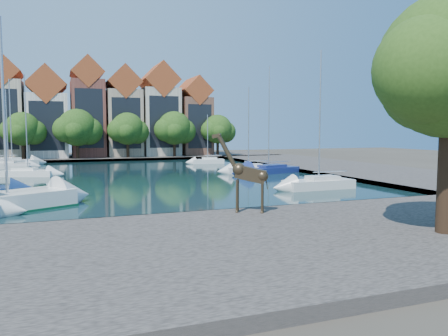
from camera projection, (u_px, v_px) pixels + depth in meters
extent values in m
plane|color=#38332B|center=(220.00, 218.00, 25.48)|extent=(160.00, 160.00, 0.00)
cube|color=black|center=(145.00, 176.00, 47.86)|extent=(38.00, 50.00, 0.08)
cube|color=#544D49|center=(275.00, 242.00, 18.93)|extent=(50.00, 14.00, 0.50)
cube|color=#544D49|center=(112.00, 157.00, 77.68)|extent=(60.00, 16.00, 0.50)
cube|color=#544D49|center=(337.00, 167.00, 56.60)|extent=(14.00, 52.00, 0.50)
cylinder|color=#332114|center=(447.00, 172.00, 19.43)|extent=(0.80, 0.80, 5.50)
sphere|color=#274814|center=(428.00, 70.00, 18.07)|extent=(4.48, 4.48, 4.48)
cube|color=#C0B094|center=(5.00, 120.00, 71.16)|extent=(5.88, 9.00, 12.50)
cube|color=#A55321|center=(3.00, 73.00, 70.50)|extent=(5.94, 9.18, 5.94)
cube|color=black|center=(1.00, 119.00, 66.98)|extent=(4.80, 0.05, 9.38)
cube|color=silver|center=(48.00, 126.00, 73.52)|extent=(6.37, 9.00, 10.50)
cube|color=#A55321|center=(46.00, 86.00, 72.94)|extent=(6.43, 9.18, 6.43)
cube|color=black|center=(47.00, 126.00, 69.34)|extent=(5.20, 0.05, 7.88)
cube|color=brown|center=(88.00, 119.00, 75.69)|extent=(5.39, 9.00, 13.00)
cube|color=#A55321|center=(87.00, 74.00, 75.02)|extent=(5.44, 9.18, 5.44)
cube|color=black|center=(89.00, 118.00, 71.51)|extent=(4.40, 0.05, 9.75)
cube|color=tan|center=(123.00, 124.00, 77.86)|extent=(5.88, 9.00, 11.50)
cube|color=#A55321|center=(122.00, 83.00, 77.24)|extent=(5.94, 9.18, 5.94)
cube|color=black|center=(127.00, 123.00, 73.68)|extent=(4.80, 0.05, 8.62)
cube|color=beige|center=(159.00, 122.00, 80.11)|extent=(6.37, 9.00, 12.00)
cube|color=#A55321|center=(158.00, 81.00, 79.47)|extent=(6.43, 9.18, 6.43)
cube|color=black|center=(164.00, 122.00, 75.94)|extent=(5.20, 0.05, 9.00)
cube|color=brown|center=(193.00, 127.00, 82.46)|extent=(5.39, 9.00, 10.50)
cube|color=#A55321|center=(193.00, 92.00, 81.90)|extent=(5.44, 9.18, 5.44)
cube|color=black|center=(200.00, 126.00, 78.28)|extent=(4.40, 0.05, 7.88)
cylinder|color=#332114|center=(23.00, 149.00, 67.48)|extent=(0.50, 0.50, 3.20)
sphere|color=#1C3910|center=(22.00, 129.00, 67.21)|extent=(5.20, 5.20, 5.20)
sphere|color=#1C3910|center=(34.00, 132.00, 68.08)|extent=(3.90, 3.90, 3.90)
sphere|color=#1C3910|center=(12.00, 131.00, 66.36)|extent=(3.64, 3.64, 3.64)
cylinder|color=#332114|center=(78.00, 149.00, 70.29)|extent=(0.50, 0.50, 3.20)
sphere|color=#1C3910|center=(77.00, 127.00, 69.99)|extent=(6.00, 6.00, 6.00)
sphere|color=#1C3910|center=(89.00, 131.00, 70.95)|extent=(4.50, 4.50, 4.50)
sphere|color=#1C3910|center=(66.00, 129.00, 69.07)|extent=(4.20, 4.20, 4.20)
cylinder|color=#332114|center=(128.00, 148.00, 73.09)|extent=(0.50, 0.50, 3.20)
sphere|color=#1C3910|center=(128.00, 129.00, 72.81)|extent=(5.40, 5.40, 5.40)
sphere|color=#1C3910|center=(137.00, 132.00, 73.71)|extent=(4.05, 4.05, 4.05)
sphere|color=#1C3910|center=(119.00, 130.00, 71.94)|extent=(3.78, 3.78, 3.78)
cylinder|color=#332114|center=(174.00, 147.00, 75.90)|extent=(0.50, 0.50, 3.20)
sphere|color=#1C3910|center=(174.00, 128.00, 75.60)|extent=(5.80, 5.80, 5.80)
sphere|color=#1C3910|center=(184.00, 131.00, 76.54)|extent=(4.35, 4.35, 4.35)
sphere|color=#1C3910|center=(166.00, 130.00, 74.70)|extent=(4.06, 4.06, 4.06)
cylinder|color=#332114|center=(218.00, 147.00, 78.70)|extent=(0.50, 0.50, 3.20)
sphere|color=#1C3910|center=(218.00, 129.00, 78.42)|extent=(5.20, 5.20, 5.20)
sphere|color=#1C3910|center=(225.00, 132.00, 79.30)|extent=(3.90, 3.90, 3.90)
sphere|color=#1C3910|center=(211.00, 131.00, 77.57)|extent=(3.64, 3.64, 3.64)
cylinder|color=#3B2E1D|center=(237.00, 196.00, 24.32)|extent=(0.14, 0.14, 1.84)
cylinder|color=#3B2E1D|center=(238.00, 195.00, 24.70)|extent=(0.14, 0.14, 1.84)
cylinder|color=#3B2E1D|center=(262.00, 197.00, 24.12)|extent=(0.14, 0.14, 1.84)
cylinder|color=#3B2E1D|center=(263.00, 196.00, 24.50)|extent=(0.14, 0.14, 1.84)
cube|color=#3B2E1D|center=(251.00, 174.00, 24.30)|extent=(1.79, 1.29, 1.08)
cylinder|color=#3B2E1D|center=(228.00, 153.00, 24.38)|extent=(1.16, 0.80, 1.90)
cube|color=#3B2E1D|center=(216.00, 136.00, 24.39)|extent=(0.52, 0.39, 0.29)
cylinder|color=#B2B2B7|center=(4.00, 107.00, 26.62)|extent=(0.17, 0.17, 10.76)
cube|color=white|center=(28.00, 172.00, 47.41)|extent=(5.79, 3.65, 0.85)
cube|color=white|center=(28.00, 170.00, 47.38)|extent=(2.70, 2.07, 0.47)
cylinder|color=#B2B2B7|center=(26.00, 123.00, 46.94)|extent=(0.11, 0.11, 10.31)
cube|color=silver|center=(9.00, 165.00, 56.74)|extent=(5.96, 3.21, 0.98)
cube|color=silver|center=(8.00, 162.00, 56.71)|extent=(2.72, 1.91, 0.54)
cylinder|color=#B2B2B7|center=(7.00, 126.00, 56.30)|extent=(0.13, 0.13, 9.47)
cube|color=silver|center=(12.00, 162.00, 61.20)|extent=(6.98, 4.33, 1.03)
cube|color=silver|center=(12.00, 160.00, 61.17)|extent=(3.25, 2.47, 0.57)
cylinder|color=#B2B2B7|center=(10.00, 120.00, 60.69)|extent=(0.14, 0.14, 11.26)
cube|color=silver|center=(319.00, 183.00, 37.30)|extent=(6.14, 2.21, 1.00)
cube|color=silver|center=(319.00, 179.00, 37.27)|extent=(2.69, 1.53, 0.55)
cylinder|color=#B2B2B7|center=(320.00, 116.00, 36.80)|extent=(0.13, 0.13, 10.89)
cube|color=navy|center=(269.00, 169.00, 50.95)|extent=(7.95, 4.52, 0.88)
cube|color=navy|center=(269.00, 167.00, 50.92)|extent=(3.66, 2.64, 0.49)
cylinder|color=#B2B2B7|center=(269.00, 117.00, 50.42)|extent=(0.12, 0.12, 11.68)
cube|color=silver|center=(248.00, 169.00, 51.19)|extent=(5.43, 2.12, 0.96)
cube|color=silver|center=(248.00, 166.00, 51.16)|extent=(2.40, 1.42, 0.53)
cylinder|color=#B2B2B7|center=(249.00, 127.00, 50.76)|extent=(0.13, 0.13, 9.24)
cube|color=silver|center=(208.00, 161.00, 65.29)|extent=(4.86, 2.03, 0.86)
cube|color=silver|center=(208.00, 159.00, 65.27)|extent=(2.16, 1.32, 0.48)
cylinder|color=#B2B2B7|center=(208.00, 137.00, 64.98)|extent=(0.11, 0.11, 6.62)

